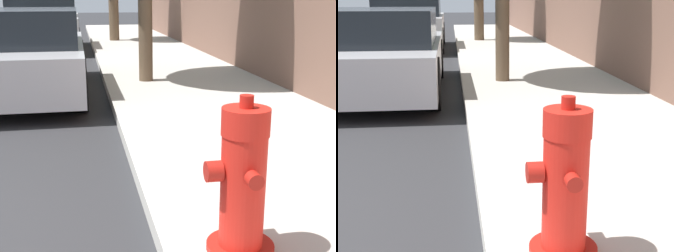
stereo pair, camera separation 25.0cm
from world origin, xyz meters
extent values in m
cylinder|color=red|center=(2.47, -0.33, 0.15)|extent=(0.37, 0.37, 0.04)
cylinder|color=red|center=(2.47, -0.33, 0.47)|extent=(0.24, 0.24, 0.62)
cylinder|color=red|center=(2.47, -0.33, 0.85)|extent=(0.25, 0.25, 0.14)
cylinder|color=red|center=(2.47, -0.33, 0.96)|extent=(0.07, 0.07, 0.07)
cylinder|color=red|center=(2.47, -0.48, 0.60)|extent=(0.08, 0.07, 0.08)
cylinder|color=red|center=(2.47, -0.18, 0.60)|extent=(0.08, 0.07, 0.08)
cylinder|color=red|center=(2.31, -0.33, 0.60)|extent=(0.08, 0.11, 0.11)
cube|color=#B7B7BC|center=(0.88, 4.83, 0.49)|extent=(1.70, 4.08, 0.60)
cube|color=black|center=(0.88, 4.66, 1.03)|extent=(1.56, 2.25, 0.49)
cylinder|color=black|center=(1.65, 6.09, 0.35)|extent=(0.20, 0.70, 0.70)
cylinder|color=black|center=(1.65, 3.56, 0.35)|extent=(0.20, 0.70, 0.70)
cube|color=silver|center=(0.78, 10.95, 0.56)|extent=(1.85, 4.00, 0.75)
cube|color=black|center=(0.78, 10.79, 1.19)|extent=(1.70, 2.20, 0.51)
cylinder|color=black|center=(-0.07, 12.19, 0.34)|extent=(0.20, 0.68, 0.68)
cylinder|color=black|center=(1.62, 12.19, 0.34)|extent=(0.20, 0.68, 0.68)
cylinder|color=black|center=(-0.07, 9.71, 0.34)|extent=(0.20, 0.68, 0.68)
cylinder|color=black|center=(1.62, 9.71, 0.34)|extent=(0.20, 0.68, 0.68)
camera|label=1|loc=(1.66, -2.49, 1.47)|focal=50.00mm
camera|label=2|loc=(1.90, -2.53, 1.47)|focal=50.00mm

